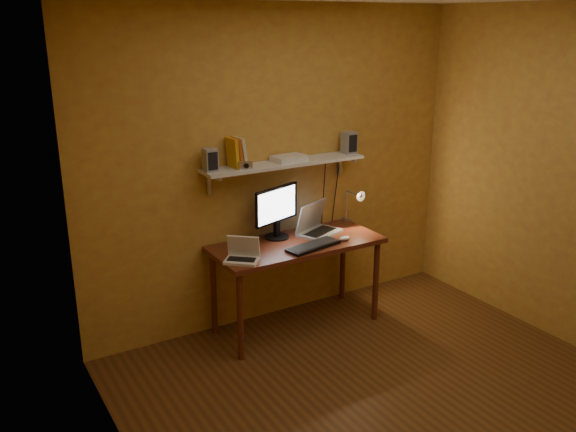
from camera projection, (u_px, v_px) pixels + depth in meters
room at (409, 220)px, 3.71m from camera, size 3.44×3.24×2.64m
desk at (297, 252)px, 4.94m from camera, size 1.40×0.60×0.75m
wall_shelf at (285, 164)px, 4.89m from camera, size 1.40×0.25×0.21m
monitor at (277, 210)px, 4.94m from camera, size 0.46×0.26×0.43m
laptop at (316, 225)px, 5.11m from camera, size 0.43×0.38×0.26m
netbook at (242, 254)px, 4.52m from camera, size 0.30×0.29×0.19m
keyboard at (313, 246)px, 4.79m from camera, size 0.49×0.24×0.02m
mouse at (345, 238)px, 4.95m from camera, size 0.10×0.06×0.03m
desk_lamp at (354, 202)px, 5.28m from camera, size 0.09×0.23×0.38m
speaker_left at (210, 160)px, 4.55m from camera, size 0.10×0.10×0.17m
speaker_right at (349, 142)px, 5.17m from camera, size 0.11×0.11×0.19m
books at (236, 153)px, 4.66m from camera, size 0.13×0.16×0.23m
shelf_camera at (245, 165)px, 4.62m from camera, size 0.11×0.06×0.06m
router at (289, 158)px, 4.91m from camera, size 0.28×0.20×0.04m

